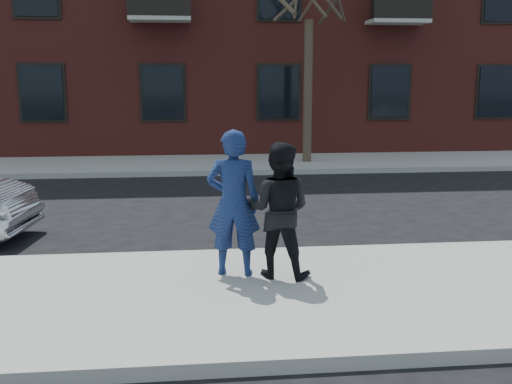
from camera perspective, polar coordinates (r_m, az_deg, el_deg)
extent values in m
plane|color=black|center=(7.46, -13.60, -10.15)|extent=(100.00, 100.00, 0.00)
cube|color=gray|center=(7.20, -13.88, -10.29)|extent=(50.00, 3.50, 0.15)
cube|color=#999691|center=(8.90, -12.37, -6.17)|extent=(50.00, 0.10, 0.15)
cube|color=gray|center=(18.37, -9.23, 2.57)|extent=(50.00, 3.50, 0.15)
cube|color=#999691|center=(16.59, -9.54, 1.71)|extent=(50.00, 0.10, 0.15)
cube|color=black|center=(20.08, 2.18, 9.46)|extent=(1.30, 0.06, 1.70)
cube|color=black|center=(22.47, 21.97, 8.84)|extent=(1.30, 0.06, 1.70)
cylinder|color=#392C22|center=(18.26, 4.96, 9.47)|extent=(0.26, 0.26, 4.20)
imported|color=navy|center=(7.55, -2.17, -1.05)|extent=(0.75, 0.57, 1.86)
cube|color=black|center=(7.72, -2.35, 1.52)|extent=(0.09, 0.14, 0.08)
imported|color=black|center=(7.50, 2.20, -1.74)|extent=(1.00, 0.90, 1.71)
cube|color=black|center=(7.65, 1.39, 0.67)|extent=(0.09, 0.15, 0.06)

